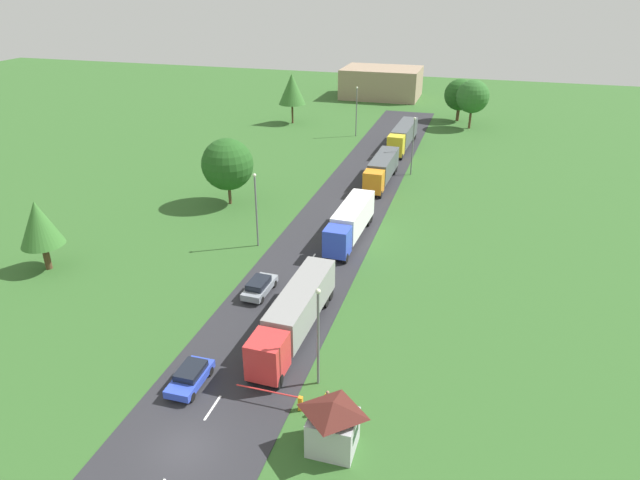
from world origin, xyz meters
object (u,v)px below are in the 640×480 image
Objects in this scene: truck_lead at (295,312)px; barrier_gate at (289,399)px; car_second at (259,286)px; truck_third at (382,169)px; person_lead at (328,402)px; guard_booth at (333,425)px; tree_maple at (473,96)px; lamppost_lead at (318,332)px; lamppost_second at (256,206)px; tree_birch at (39,224)px; tree_pine at (227,164)px; truck_fourth at (403,135)px; lamppost_fourth at (356,109)px; tree_oak at (292,89)px; car_lead at (190,376)px; tree_elm at (460,95)px; lamppost_third at (413,143)px; truck_second at (350,221)px; distant_building at (381,83)px.

truck_lead is 2.95× the size of barrier_gate.
truck_third is at bearing 81.30° from car_second.
truck_lead is 7.45× the size of person_lead.
guard_booth is 81.69m from tree_maple.
lamppost_second is (-12.32, 19.12, 0.17)m from lamppost_lead.
car_second is 21.87m from tree_birch.
tree_pine is (-7.84, 10.08, 0.63)m from lamppost_second.
truck_fourth is 10.82m from lamppost_fourth.
truck_lead is 16.87m from lamppost_second.
tree_oak is at bearing 86.61° from tree_birch.
tree_elm is at bearing 81.65° from car_lead.
tree_pine is at bearing 121.38° from car_second.
truck_lead is 29.60m from tree_pine.
barrier_gate is at bearing -21.86° from tree_birch.
barrier_gate is at bearing -93.47° from tree_elm.
lamppost_third is 35.50m from tree_oak.
lamppost_second is (-3.93, 21.88, 3.68)m from car_lead.
car_lead is at bearing -100.80° from truck_second.
lamppost_fourth reaches higher than truck_fourth.
lamppost_fourth reaches higher than car_second.
lamppost_second is at bearing 116.95° from barrier_gate.
lamppost_lead is (3.39, -59.56, 2.13)m from truck_fourth.
person_lead is at bearing -55.90° from tree_pine.
lamppost_lead is 81.63m from tree_elm.
tree_oak is (-17.80, 60.69, 5.59)m from car_second.
tree_maple is at bearing 77.30° from lamppost_third.
car_second is 1.24× the size of guard_booth.
barrier_gate is at bearing -111.73° from lamppost_lead.
car_second is 0.53× the size of tree_pine.
truck_third is 6.29m from lamppost_third.
lamppost_third is at bearing 41.04° from tree_pine.
lamppost_second is 0.86× the size of tree_oak.
lamppost_third is 1.04× the size of tree_elm.
truck_second is 30.43m from tree_birch.
truck_second is 26.67m from car_lead.
tree_birch is at bearing 163.84° from lamppost_lead.
tree_elm is at bearing -44.89° from distant_building.
person_lead is at bearing -78.40° from lamppost_fourth.
truck_fourth is 3.98× the size of guard_booth.
truck_fourth is 23.34m from tree_elm.
lamppost_lead is at bearing -55.38° from tree_pine.
person_lead is 0.24× the size of lamppost_lead.
truck_second is 18.55m from truck_third.
truck_fourth is 1.84× the size of lamppost_lead.
lamppost_third reaches higher than person_lead.
lamppost_third reaches higher than barrier_gate.
car_second is at bearing -102.71° from tree_maple.
tree_birch is 0.88× the size of tree_elm.
car_lead is 0.88× the size of barrier_gate.
truck_third is at bearing 83.78° from car_lead.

